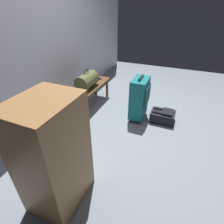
{
  "coord_description": "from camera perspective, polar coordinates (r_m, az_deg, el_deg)",
  "views": [
    {
      "loc": [
        -2.27,
        -0.48,
        1.68
      ],
      "look_at": [
        -0.14,
        0.41,
        0.25
      ],
      "focal_mm": 28.36,
      "sensor_mm": 36.0,
      "label": 1
    }
  ],
  "objects": [
    {
      "name": "suitcase_upright_teal",
      "position": [
        2.89,
        8.81,
        4.5
      ],
      "size": [
        0.4,
        0.25,
        0.74
      ],
      "color": "#14666B",
      "rests_on": "ground"
    },
    {
      "name": "side_cabinet",
      "position": [
        1.66,
        -18.27,
        -13.32
      ],
      "size": [
        0.56,
        0.44,
        1.1
      ],
      "color": "olive",
      "rests_on": "ground"
    },
    {
      "name": "back_wall",
      "position": [
        3.1,
        -21.75,
        24.54
      ],
      "size": [
        6.0,
        0.1,
        2.8
      ],
      "primitive_type": "cube",
      "color": "silver",
      "rests_on": "ground"
    },
    {
      "name": "backpack_dark",
      "position": [
        3.03,
        16.04,
        -1.31
      ],
      "size": [
        0.28,
        0.38,
        0.21
      ],
      "color": "black",
      "rests_on": "ground"
    },
    {
      "name": "ground_plane",
      "position": [
        2.87,
        8.69,
        -4.61
      ],
      "size": [
        6.6,
        6.6,
        0.0
      ],
      "primitive_type": "plane",
      "color": "slate"
    },
    {
      "name": "bench",
      "position": [
        3.34,
        -6.85,
        7.63
      ],
      "size": [
        1.0,
        0.36,
        0.39
      ],
      "color": "brown",
      "rests_on": "ground"
    },
    {
      "name": "duffel_bag_olive",
      "position": [
        3.17,
        -8.06,
        10.01
      ],
      "size": [
        0.44,
        0.26,
        0.34
      ],
      "color": "#51562D",
      "rests_on": "bench"
    },
    {
      "name": "cell_phone",
      "position": [
        3.59,
        -4.47,
        10.64
      ],
      "size": [
        0.07,
        0.14,
        0.01
      ],
      "color": "#191E4C",
      "rests_on": "bench"
    }
  ]
}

